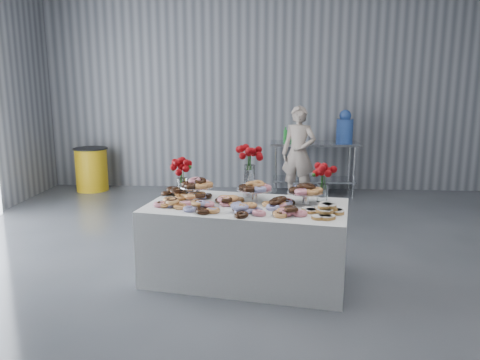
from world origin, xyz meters
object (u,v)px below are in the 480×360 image
object	(u,v)px
display_table	(246,242)
person	(299,153)
prep_table	(314,159)
trash_barrel	(92,169)
water_jug	(345,128)

from	to	relation	value
display_table	person	world-z (taller)	person
prep_table	person	xyz separation A→B (m)	(-0.29, -0.43, 0.15)
display_table	trash_barrel	world-z (taller)	trash_barrel
prep_table	water_jug	xyz separation A→B (m)	(0.50, -0.00, 0.53)
water_jug	display_table	bearing A→B (deg)	-111.82
trash_barrel	person	bearing A→B (deg)	-6.77
display_table	prep_table	xyz separation A→B (m)	(0.97, 3.66, 0.24)
prep_table	trash_barrel	size ratio (longest dim) A/B	1.96
water_jug	person	world-z (taller)	person
person	trash_barrel	world-z (taller)	person
prep_table	trash_barrel	xyz separation A→B (m)	(-3.93, -0.00, -0.23)
person	trash_barrel	bearing A→B (deg)	-166.95
water_jug	trash_barrel	size ratio (longest dim) A/B	0.72
prep_table	trash_barrel	bearing A→B (deg)	-180.00
prep_table	water_jug	world-z (taller)	water_jug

